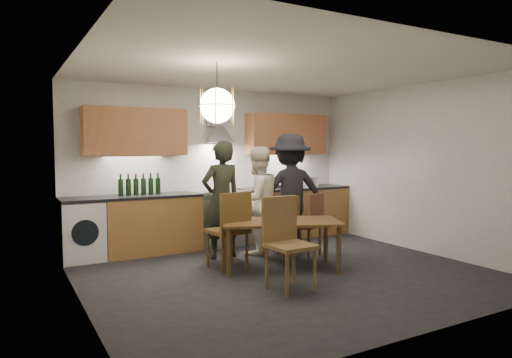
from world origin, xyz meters
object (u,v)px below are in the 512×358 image
chair_front (286,236)px  stock_pot (312,182)px  dining_table (281,226)px  person_left (221,200)px  chair_back_left (231,225)px  person_mid (257,200)px  person_right (290,192)px  wine_bottles (140,184)px  mixing_bowl (283,186)px

chair_front → stock_pot: 3.32m
dining_table → person_left: (-0.41, 0.98, 0.28)m
chair_back_left → person_mid: person_mid is taller
dining_table → chair_back_left: 0.66m
dining_table → person_right: 1.19m
dining_table → person_mid: size_ratio=1.06×
person_left → wine_bottles: bearing=-45.9°
dining_table → mixing_bowl: size_ratio=5.56×
chair_front → person_right: 1.98m
chair_back_left → person_right: 1.47m
dining_table → person_right: bearing=73.1°
person_mid → person_right: (0.56, -0.06, 0.10)m
chair_front → person_right: size_ratio=0.58×
chair_front → wine_bottles: bearing=107.9°
mixing_bowl → stock_pot: bearing=-2.3°
dining_table → stock_pot: size_ratio=7.64×
mixing_bowl → wine_bottles: (-2.55, 0.07, 0.12)m
person_left → person_right: size_ratio=0.94×
chair_back_left → stock_pot: 2.81m
dining_table → person_left: bearing=135.7°
dining_table → mixing_bowl: bearing=79.5°
chair_back_left → mixing_bowl: (1.75, 1.46, 0.34)m
person_right → stock_pot: 1.38m
person_mid → stock_pot: 1.82m
dining_table → chair_front: bearing=-95.4°
person_left → mixing_bowl: 1.77m
stock_pot → person_right: bearing=-140.7°
person_right → mixing_bowl: person_right is taller
stock_pot → wine_bottles: size_ratio=0.35×
chair_front → mixing_bowl: (1.56, 2.49, 0.33)m
chair_front → wine_bottles: size_ratio=1.63×
chair_front → person_right: person_right is taller
chair_front → wine_bottles: (-0.98, 2.56, 0.46)m
chair_back_left → wine_bottles: 1.79m
chair_front → person_right: (1.12, 1.59, 0.31)m
chair_front → person_mid: bearing=68.0°
person_right → chair_back_left: bearing=37.3°
chair_back_left → person_left: size_ratio=0.60×
dining_table → chair_back_left: chair_back_left is taller
chair_front → mixing_bowl: chair_front is taller
chair_back_left → wine_bottles: (-0.79, 1.53, 0.47)m
person_left → person_mid: bearing=170.8°
stock_pot → chair_front: bearing=-131.6°
person_mid → stock_pot: (1.62, 0.81, 0.16)m
chair_front → person_mid: size_ratio=0.65×
dining_table → person_right: person_right is taller
person_right → person_left: bearing=8.6°
chair_front → person_left: person_left is taller
dining_table → wine_bottles: 2.34m
chair_front → person_left: 1.72m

